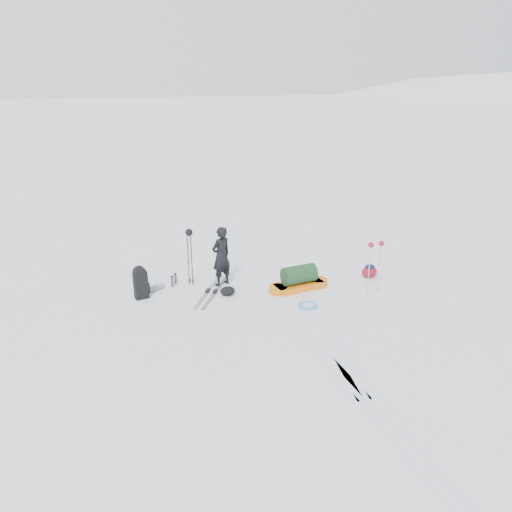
{
  "coord_description": "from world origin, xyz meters",
  "views": [
    {
      "loc": [
        -3.45,
        -11.3,
        5.37
      ],
      "look_at": [
        -0.13,
        0.04,
        0.95
      ],
      "focal_mm": 35.0,
      "sensor_mm": 36.0,
      "label": 1
    }
  ],
  "objects_px": {
    "expedition_rucksack": "(143,283)",
    "ski_poles_black": "(189,239)",
    "pulk_sled": "(299,280)",
    "skier": "(221,256)"
  },
  "relations": [
    {
      "from": "skier",
      "to": "ski_poles_black",
      "type": "distance_m",
      "value": 0.94
    },
    {
      "from": "expedition_rucksack",
      "to": "ski_poles_black",
      "type": "height_order",
      "value": "ski_poles_black"
    },
    {
      "from": "expedition_rucksack",
      "to": "ski_poles_black",
      "type": "distance_m",
      "value": 1.63
    },
    {
      "from": "ski_poles_black",
      "to": "pulk_sled",
      "type": "bearing_deg",
      "value": -46.17
    },
    {
      "from": "skier",
      "to": "ski_poles_black",
      "type": "xyz_separation_m",
      "value": [
        -0.78,
        0.26,
        0.46
      ]
    },
    {
      "from": "skier",
      "to": "expedition_rucksack",
      "type": "xyz_separation_m",
      "value": [
        -2.06,
        -0.2,
        -0.42
      ]
    },
    {
      "from": "pulk_sled",
      "to": "ski_poles_black",
      "type": "bearing_deg",
      "value": 149.32
    },
    {
      "from": "pulk_sled",
      "to": "ski_poles_black",
      "type": "xyz_separation_m",
      "value": [
        -2.64,
        1.08,
        1.02
      ]
    },
    {
      "from": "pulk_sled",
      "to": "expedition_rucksack",
      "type": "relative_size",
      "value": 2.07
    },
    {
      "from": "pulk_sled",
      "to": "skier",
      "type": "bearing_deg",
      "value": 147.8
    }
  ]
}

